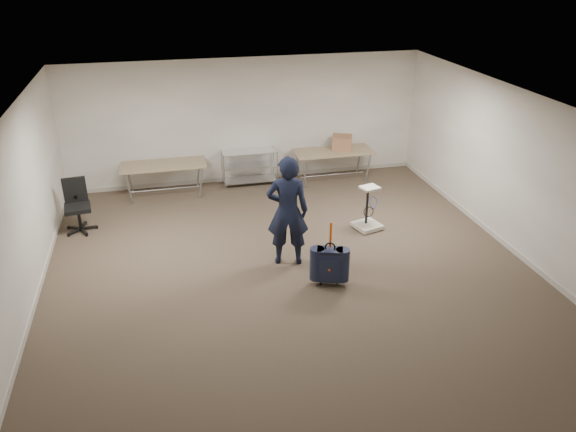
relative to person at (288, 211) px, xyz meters
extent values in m
plane|color=#423628|center=(-0.02, -0.54, -0.96)|extent=(9.00, 9.00, 0.00)
plane|color=beige|center=(-0.02, 3.96, 0.44)|extent=(8.00, 0.00, 8.00)
plane|color=beige|center=(-0.02, -5.04, 0.44)|extent=(8.00, 0.00, 8.00)
plane|color=beige|center=(-4.02, -0.54, 0.44)|extent=(0.00, 9.00, 9.00)
plane|color=beige|center=(3.98, -0.54, 0.44)|extent=(0.00, 9.00, 9.00)
plane|color=silver|center=(-0.02, -0.54, 1.84)|extent=(8.00, 8.00, 0.00)
cube|color=beige|center=(-0.02, 3.95, -0.91)|extent=(8.00, 0.02, 0.10)
cube|color=beige|center=(-4.01, -0.54, -0.91)|extent=(0.02, 9.00, 0.10)
cube|color=beige|center=(3.97, -0.54, -0.91)|extent=(0.02, 9.00, 0.10)
cube|color=#8D7956|center=(-1.92, 3.41, -0.25)|extent=(1.80, 0.75, 0.03)
cylinder|color=#93969B|center=(-1.92, 3.41, -0.81)|extent=(1.50, 0.02, 0.02)
cylinder|color=#93969B|center=(-2.67, 3.11, -0.61)|extent=(0.13, 0.04, 0.69)
cylinder|color=#93969B|center=(-1.17, 3.11, -0.61)|extent=(0.13, 0.04, 0.69)
cylinder|color=#93969B|center=(-2.67, 3.71, -0.61)|extent=(0.13, 0.04, 0.69)
cylinder|color=#93969B|center=(-1.17, 3.71, -0.61)|extent=(0.13, 0.04, 0.69)
cube|color=#8D7956|center=(1.88, 3.41, -0.25)|extent=(1.80, 0.75, 0.03)
cylinder|color=#93969B|center=(1.88, 3.41, -0.81)|extent=(1.50, 0.02, 0.02)
cylinder|color=#93969B|center=(1.13, 3.11, -0.61)|extent=(0.13, 0.04, 0.69)
cylinder|color=#93969B|center=(2.63, 3.11, -0.61)|extent=(0.13, 0.04, 0.69)
cylinder|color=#93969B|center=(1.13, 3.71, -0.61)|extent=(0.13, 0.04, 0.69)
cylinder|color=#93969B|center=(2.63, 3.71, -0.61)|extent=(0.13, 0.04, 0.69)
cylinder|color=silver|center=(-0.62, 3.44, -0.56)|extent=(0.02, 0.02, 0.80)
cylinder|color=silver|center=(0.58, 3.44, -0.56)|extent=(0.02, 0.02, 0.80)
cylinder|color=silver|center=(-0.62, 3.89, -0.56)|extent=(0.02, 0.02, 0.80)
cylinder|color=silver|center=(0.58, 3.89, -0.56)|extent=(0.02, 0.02, 0.80)
cube|color=silver|center=(-0.02, 3.66, -0.86)|extent=(1.20, 0.45, 0.02)
cube|color=silver|center=(-0.02, 3.66, -0.51)|extent=(1.20, 0.45, 0.02)
cube|color=silver|center=(-0.02, 3.66, -0.18)|extent=(1.20, 0.45, 0.01)
imported|color=black|center=(0.00, 0.00, 0.00)|extent=(0.78, 0.60, 1.92)
cube|color=black|center=(0.48, -0.87, -0.58)|extent=(0.45, 0.35, 0.55)
cube|color=black|center=(0.48, -0.85, -0.87)|extent=(0.39, 0.27, 0.03)
cylinder|color=black|center=(0.36, -0.83, -0.92)|extent=(0.05, 0.08, 0.07)
cylinder|color=black|center=(0.60, -0.91, -0.92)|extent=(0.05, 0.08, 0.07)
torus|color=black|center=(0.48, -0.87, -0.28)|extent=(0.17, 0.08, 0.17)
cube|color=#FF540D|center=(0.48, -0.85, -0.08)|extent=(0.04, 0.02, 0.42)
cylinder|color=black|center=(-3.58, 2.06, -0.91)|extent=(0.61, 0.61, 0.09)
cylinder|color=black|center=(-3.58, 2.06, -0.71)|extent=(0.06, 0.06, 0.41)
cube|color=black|center=(-3.58, 2.06, -0.48)|extent=(0.52, 0.52, 0.08)
cube|color=black|center=(-3.60, 2.28, -0.20)|extent=(0.43, 0.11, 0.49)
cube|color=#EFE7CD|center=(1.79, 0.89, -0.90)|extent=(0.58, 0.58, 0.08)
cylinder|color=black|center=(1.60, 0.71, -0.94)|extent=(0.06, 0.06, 0.04)
cylinder|color=black|center=(1.79, 0.94, -0.49)|extent=(0.05, 0.05, 0.75)
cube|color=#EFE7CD|center=(1.79, 0.89, -0.11)|extent=(0.39, 0.36, 0.04)
torus|color=blue|center=(1.84, 0.82, -0.40)|extent=(0.26, 0.16, 0.23)
cube|color=#895E40|center=(2.10, 3.47, -0.07)|extent=(0.53, 0.46, 0.33)
camera|label=1|loc=(-1.93, -8.18, 3.91)|focal=35.00mm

